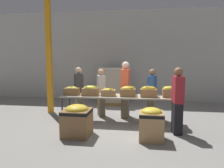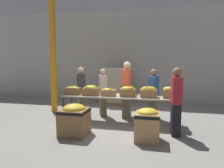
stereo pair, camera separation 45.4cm
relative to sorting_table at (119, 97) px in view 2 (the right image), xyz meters
name	(u,v)px [view 2 (the right image)]	position (x,y,z in m)	size (l,w,h in m)	color
ground_plane	(119,122)	(0.00, 0.00, -0.75)	(30.00, 30.00, 0.00)	gray
wall_back	(134,56)	(0.00, 3.57, 1.25)	(16.00, 0.08, 4.00)	#B7B7B2
sorting_table	(119,97)	(0.00, 0.00, 0.00)	(3.37, 0.75, 0.80)	#B2A893
banana_box_0	(73,90)	(-1.41, -0.07, 0.17)	(0.43, 0.29, 0.27)	olive
banana_box_1	(91,90)	(-0.84, -0.06, 0.20)	(0.47, 0.34, 0.30)	olive
banana_box_2	(109,92)	(-0.29, -0.09, 0.16)	(0.41, 0.26, 0.24)	#A37A4C
banana_box_3	(128,91)	(0.28, -0.07, 0.20)	(0.44, 0.29, 0.30)	olive
banana_box_4	(149,92)	(0.86, -0.07, 0.20)	(0.46, 0.30, 0.32)	#A37A4C
banana_box_5	(170,92)	(1.45, -0.02, 0.21)	(0.39, 0.29, 0.31)	#A37A4C
volunteer_0	(176,102)	(1.57, -0.74, 0.08)	(0.26, 0.46, 1.67)	black
volunteer_1	(153,94)	(0.98, 0.60, 0.03)	(0.32, 0.46, 1.56)	#6B604C
volunteer_2	(127,90)	(0.14, 0.60, 0.14)	(0.27, 0.49, 1.79)	#6B604C
volunteer_3	(81,91)	(-1.42, 0.66, 0.05)	(0.41, 0.48, 1.60)	#6B604C
volunteer_4	(103,93)	(-0.65, 0.63, 0.02)	(0.36, 0.46, 1.55)	#6B604C
donation_bin_0	(74,119)	(-0.87, -1.29, -0.34)	(0.66, 0.66, 0.78)	olive
donation_bin_1	(147,124)	(0.92, -1.29, -0.35)	(0.56, 0.56, 0.76)	tan
support_pillar	(53,55)	(-2.51, 0.85, 1.25)	(0.16, 0.16, 4.00)	orange
pallet_stack_0	(117,86)	(-0.60, 2.68, -0.01)	(1.12, 1.12, 1.51)	olive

